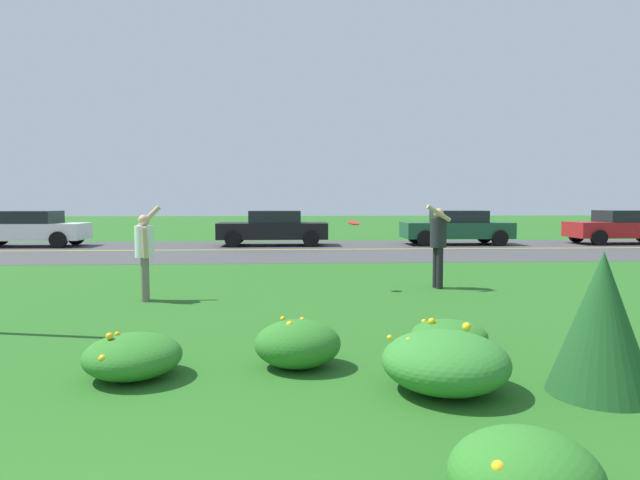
{
  "coord_description": "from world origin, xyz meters",
  "views": [
    {
      "loc": [
        1.2,
        -1.64,
        1.81
      ],
      "look_at": [
        1.78,
        7.99,
        1.14
      ],
      "focal_mm": 30.83,
      "sensor_mm": 36.0,
      "label": 1
    }
  ],
  "objects_px": {
    "frisbee_red": "(354,223)",
    "car_black_center_right": "(273,228)",
    "person_catcher_dark_shirt": "(438,240)",
    "car_dark_green_center_left": "(457,227)",
    "person_thrower_white_shirt": "(145,249)",
    "car_red_leftmost": "(623,227)",
    "car_white_rightmost": "(28,228)"
  },
  "relations": [
    {
      "from": "person_thrower_white_shirt",
      "to": "car_red_leftmost",
      "type": "height_order",
      "value": "person_thrower_white_shirt"
    },
    {
      "from": "person_catcher_dark_shirt",
      "to": "frisbee_red",
      "type": "bearing_deg",
      "value": -174.69
    },
    {
      "from": "person_thrower_white_shirt",
      "to": "car_dark_green_center_left",
      "type": "height_order",
      "value": "person_thrower_white_shirt"
    },
    {
      "from": "car_dark_green_center_left",
      "to": "person_catcher_dark_shirt",
      "type": "bearing_deg",
      "value": -109.21
    },
    {
      "from": "person_thrower_white_shirt",
      "to": "car_dark_green_center_left",
      "type": "xyz_separation_m",
      "value": [
        9.78,
        12.7,
        -0.21
      ]
    },
    {
      "from": "person_catcher_dark_shirt",
      "to": "frisbee_red",
      "type": "xyz_separation_m",
      "value": [
        -1.8,
        -0.17,
        0.37
      ]
    },
    {
      "from": "frisbee_red",
      "to": "car_red_leftmost",
      "type": "xyz_separation_m",
      "value": [
        13.14,
        11.73,
        -0.64
      ]
    },
    {
      "from": "person_thrower_white_shirt",
      "to": "frisbee_red",
      "type": "xyz_separation_m",
      "value": [
        3.96,
        0.97,
        0.43
      ]
    },
    {
      "from": "person_thrower_white_shirt",
      "to": "frisbee_red",
      "type": "distance_m",
      "value": 4.1
    },
    {
      "from": "car_red_leftmost",
      "to": "car_black_center_right",
      "type": "height_order",
      "value": "same"
    },
    {
      "from": "car_white_rightmost",
      "to": "car_dark_green_center_left",
      "type": "bearing_deg",
      "value": 0.0
    },
    {
      "from": "person_catcher_dark_shirt",
      "to": "car_black_center_right",
      "type": "xyz_separation_m",
      "value": [
        -3.73,
        11.57,
        -0.27
      ]
    },
    {
      "from": "car_red_leftmost",
      "to": "car_black_center_right",
      "type": "distance_m",
      "value": 15.07
    },
    {
      "from": "car_dark_green_center_left",
      "to": "car_white_rightmost",
      "type": "distance_m",
      "value": 17.64
    },
    {
      "from": "frisbee_red",
      "to": "car_black_center_right",
      "type": "relative_size",
      "value": 0.05
    },
    {
      "from": "frisbee_red",
      "to": "person_thrower_white_shirt",
      "type": "bearing_deg",
      "value": -166.29
    },
    {
      "from": "car_white_rightmost",
      "to": "frisbee_red",
      "type": "bearing_deg",
      "value": -44.81
    },
    {
      "from": "car_red_leftmost",
      "to": "car_white_rightmost",
      "type": "distance_m",
      "value": 24.96
    },
    {
      "from": "person_catcher_dark_shirt",
      "to": "car_red_leftmost",
      "type": "bearing_deg",
      "value": 45.55
    },
    {
      "from": "car_red_leftmost",
      "to": "car_black_center_right",
      "type": "relative_size",
      "value": 1.0
    },
    {
      "from": "person_thrower_white_shirt",
      "to": "car_white_rightmost",
      "type": "bearing_deg",
      "value": 121.74
    },
    {
      "from": "car_red_leftmost",
      "to": "car_white_rightmost",
      "type": "relative_size",
      "value": 1.0
    },
    {
      "from": "person_thrower_white_shirt",
      "to": "car_dark_green_center_left",
      "type": "distance_m",
      "value": 16.03
    },
    {
      "from": "frisbee_red",
      "to": "car_dark_green_center_left",
      "type": "xyz_separation_m",
      "value": [
        5.83,
        11.73,
        -0.64
      ]
    },
    {
      "from": "person_thrower_white_shirt",
      "to": "car_red_leftmost",
      "type": "relative_size",
      "value": 0.39
    },
    {
      "from": "frisbee_red",
      "to": "car_black_center_right",
      "type": "xyz_separation_m",
      "value": [
        -1.93,
        11.73,
        -0.64
      ]
    },
    {
      "from": "frisbee_red",
      "to": "car_dark_green_center_left",
      "type": "bearing_deg",
      "value": 63.59
    },
    {
      "from": "person_catcher_dark_shirt",
      "to": "car_white_rightmost",
      "type": "distance_m",
      "value": 17.86
    },
    {
      "from": "person_catcher_dark_shirt",
      "to": "frisbee_red",
      "type": "distance_m",
      "value": 1.84
    },
    {
      "from": "person_thrower_white_shirt",
      "to": "car_red_leftmost",
      "type": "bearing_deg",
      "value": 36.6
    },
    {
      "from": "person_catcher_dark_shirt",
      "to": "car_black_center_right",
      "type": "relative_size",
      "value": 0.39
    },
    {
      "from": "person_thrower_white_shirt",
      "to": "person_catcher_dark_shirt",
      "type": "height_order",
      "value": "person_catcher_dark_shirt"
    }
  ]
}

